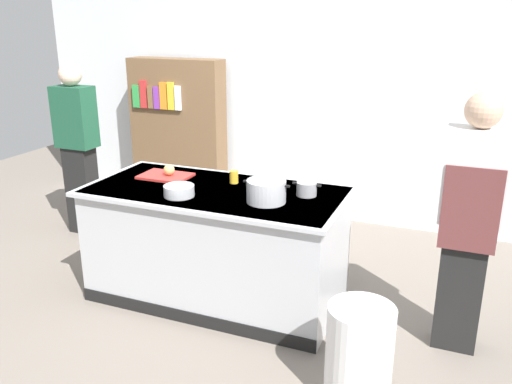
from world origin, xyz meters
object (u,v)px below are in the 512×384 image
(stock_pot, at_px, (266,191))
(juice_cup, at_px, (234,177))
(mixing_bowl, at_px, (179,191))
(bookshelf, at_px, (178,134))
(sauce_pan, at_px, (307,189))
(person_chef, at_px, (469,220))
(onion, at_px, (169,170))
(trash_bin, at_px, (359,356))
(person_guest, at_px, (78,146))

(stock_pot, xyz_separation_m, juice_cup, (-0.39, 0.32, -0.03))
(stock_pot, height_order, mixing_bowl, stock_pot)
(stock_pot, distance_m, bookshelf, 2.64)
(sauce_pan, height_order, person_chef, person_chef)
(onion, xyz_separation_m, trash_bin, (1.77, -0.94, -0.66))
(onion, bearing_deg, bookshelf, 117.98)
(onion, height_order, mixing_bowl, onion)
(juice_cup, relative_size, person_chef, 0.06)
(mixing_bowl, bearing_deg, stock_pot, 10.69)
(mixing_bowl, bearing_deg, trash_bin, -21.06)
(mixing_bowl, bearing_deg, onion, 129.30)
(onion, xyz_separation_m, bookshelf, (-0.88, 1.66, -0.11))
(person_guest, bearing_deg, person_chef, 90.13)
(person_chef, xyz_separation_m, person_guest, (-3.67, 0.70, -0.00))
(onion, distance_m, sauce_pan, 1.16)
(sauce_pan, relative_size, mixing_bowl, 0.96)
(onion, xyz_separation_m, juice_cup, (0.54, 0.06, -0.01))
(mixing_bowl, relative_size, trash_bin, 0.36)
(person_chef, bearing_deg, onion, 94.46)
(sauce_pan, relative_size, bookshelf, 0.13)
(trash_bin, bearing_deg, person_chef, 58.61)
(mixing_bowl, bearing_deg, person_guest, 150.90)
(person_guest, bearing_deg, onion, 78.66)
(juice_cup, bearing_deg, trash_bin, -39.23)
(sauce_pan, xyz_separation_m, mixing_bowl, (-0.85, -0.36, -0.01))
(mixing_bowl, distance_m, trash_bin, 1.69)
(trash_bin, bearing_deg, juice_cup, 140.77)
(onion, distance_m, juice_cup, 0.55)
(mixing_bowl, bearing_deg, juice_cup, 61.50)
(onion, xyz_separation_m, stock_pot, (0.94, -0.26, 0.01))
(mixing_bowl, xyz_separation_m, juice_cup, (0.24, 0.44, 0.01))
(onion, distance_m, stock_pot, 0.97)
(sauce_pan, bearing_deg, bookshelf, 140.65)
(trash_bin, xyz_separation_m, person_chef, (0.49, 0.81, 0.61))
(stock_pot, distance_m, mixing_bowl, 0.64)
(person_chef, distance_m, person_guest, 3.73)
(trash_bin, height_order, person_guest, person_guest)
(sauce_pan, distance_m, trash_bin, 1.28)
(juice_cup, distance_m, person_chef, 1.73)
(sauce_pan, bearing_deg, onion, 179.33)
(onion, bearing_deg, stock_pot, -15.25)
(person_chef, relative_size, bookshelf, 1.01)
(stock_pot, xyz_separation_m, bookshelf, (-1.82, 1.91, -0.13))
(juice_cup, bearing_deg, onion, -173.40)
(onion, relative_size, person_chef, 0.05)
(person_guest, relative_size, bookshelf, 1.01)
(onion, xyz_separation_m, person_chef, (2.27, -0.13, -0.05))
(onion, relative_size, person_guest, 0.05)
(trash_bin, bearing_deg, onion, 152.08)
(person_chef, bearing_deg, bookshelf, 68.12)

